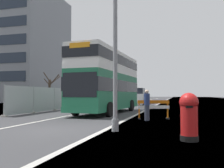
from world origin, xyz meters
name	(u,v)px	position (x,y,z in m)	size (l,w,h in m)	color
ground	(70,131)	(0.54, 0.12, -0.05)	(140.00, 280.00, 0.10)	#38383A
double_decker_bus	(108,81)	(-0.55, 9.53, 2.58)	(3.24, 10.42, 4.86)	#1E6B47
lamppost_foreground	(115,22)	(2.52, 0.22, 4.51)	(0.29, 0.70, 9.51)	gray
red_pillar_postbox	(189,114)	(5.34, -1.10, 0.86)	(0.61, 0.61, 1.56)	black
roadworks_barrier	(153,107)	(3.53, 5.62, 0.74)	(1.95, 0.98, 1.15)	orange
construction_site_fence	(54,99)	(-6.22, 11.11, 1.04)	(0.44, 13.80, 2.17)	#A8AAAD
car_oncoming_near	(138,97)	(-0.41, 23.73, 1.10)	(2.04, 3.95, 2.36)	silver
car_receding_mid	(143,98)	(-0.61, 29.85, 0.97)	(1.93, 4.25, 2.05)	slate
bare_tree_far_verge_near	(50,88)	(-15.60, 26.74, 2.47)	(2.66, 3.07, 5.16)	#4C3D2D
bare_tree_far_verge_mid	(103,89)	(-12.22, 45.30, 2.69)	(2.92, 2.84, 4.82)	#4C3D2D
pedestrian_at_kerb	(147,105)	(3.25, 4.65, 0.89)	(0.34, 0.34, 1.77)	#2D3342
backdrop_office_block	(5,49)	(-31.47, 35.03, 11.33)	(23.79, 16.62, 22.65)	gray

